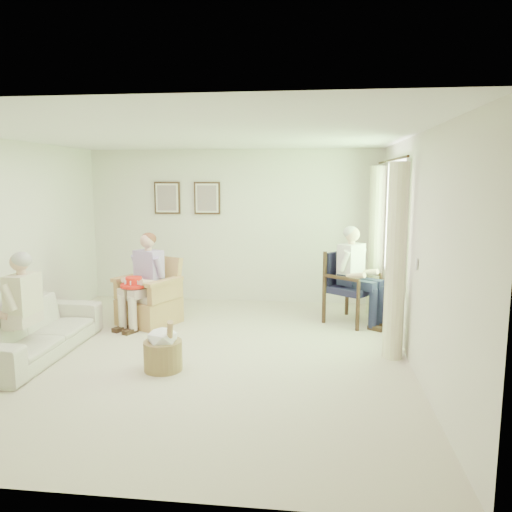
{
  "coord_description": "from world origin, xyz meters",
  "views": [
    {
      "loc": [
        1.39,
        -5.67,
        2.11
      ],
      "look_at": [
        0.58,
        1.1,
        1.05
      ],
      "focal_mm": 35.0,
      "sensor_mm": 36.0,
      "label": 1
    }
  ],
  "objects_px": {
    "sofa": "(34,330)",
    "hatbox": "(163,349)",
    "wood_armchair": "(352,284)",
    "red_hat": "(134,283)",
    "person_wicker": "(146,274)",
    "wicker_armchair": "(150,302)",
    "person_dark": "(354,268)",
    "person_sofa": "(18,302)"
  },
  "relations": [
    {
      "from": "person_wicker",
      "to": "red_hat",
      "type": "relative_size",
      "value": 3.5
    },
    {
      "from": "person_dark",
      "to": "hatbox",
      "type": "xyz_separation_m",
      "value": [
        -2.21,
        -2.06,
        -0.58
      ]
    },
    {
      "from": "person_dark",
      "to": "wicker_armchair",
      "type": "bearing_deg",
      "value": 132.16
    },
    {
      "from": "sofa",
      "to": "hatbox",
      "type": "relative_size",
      "value": 3.32
    },
    {
      "from": "wood_armchair",
      "to": "sofa",
      "type": "bearing_deg",
      "value": 152.86
    },
    {
      "from": "wicker_armchair",
      "to": "sofa",
      "type": "distance_m",
      "value": 1.75
    },
    {
      "from": "person_sofa",
      "to": "hatbox",
      "type": "relative_size",
      "value": 2.02
    },
    {
      "from": "person_wicker",
      "to": "red_hat",
      "type": "xyz_separation_m",
      "value": [
        -0.11,
        -0.18,
        -0.1
      ]
    },
    {
      "from": "wicker_armchair",
      "to": "person_dark",
      "type": "xyz_separation_m",
      "value": [
        2.96,
        0.3,
        0.52
      ]
    },
    {
      "from": "person_wicker",
      "to": "person_dark",
      "type": "xyz_separation_m",
      "value": [
        2.96,
        0.43,
        0.07
      ]
    },
    {
      "from": "person_dark",
      "to": "hatbox",
      "type": "distance_m",
      "value": 3.08
    },
    {
      "from": "hatbox",
      "to": "wicker_armchair",
      "type": "bearing_deg",
      "value": 112.94
    },
    {
      "from": "wicker_armchair",
      "to": "wood_armchair",
      "type": "distance_m",
      "value": 3.01
    },
    {
      "from": "person_dark",
      "to": "red_hat",
      "type": "xyz_separation_m",
      "value": [
        -3.07,
        -0.61,
        -0.17
      ]
    },
    {
      "from": "sofa",
      "to": "hatbox",
      "type": "xyz_separation_m",
      "value": [
        1.69,
        -0.29,
        -0.06
      ]
    },
    {
      "from": "wood_armchair",
      "to": "hatbox",
      "type": "bearing_deg",
      "value": 171.6
    },
    {
      "from": "person_sofa",
      "to": "red_hat",
      "type": "distance_m",
      "value": 1.67
    },
    {
      "from": "wood_armchair",
      "to": "person_sofa",
      "type": "distance_m",
      "value": 4.49
    },
    {
      "from": "wood_armchair",
      "to": "red_hat",
      "type": "xyz_separation_m",
      "value": [
        -3.07,
        -0.78,
        0.09
      ]
    },
    {
      "from": "red_hat",
      "to": "wood_armchair",
      "type": "bearing_deg",
      "value": 14.33
    },
    {
      "from": "wood_armchair",
      "to": "wicker_armchair",
      "type": "bearing_deg",
      "value": 135.41
    },
    {
      "from": "person_sofa",
      "to": "hatbox",
      "type": "bearing_deg",
      "value": 91.22
    },
    {
      "from": "wicker_armchair",
      "to": "hatbox",
      "type": "distance_m",
      "value": 1.91
    },
    {
      "from": "wicker_armchair",
      "to": "person_sofa",
      "type": "bearing_deg",
      "value": -92.55
    },
    {
      "from": "wicker_armchair",
      "to": "red_hat",
      "type": "bearing_deg",
      "value": -84.2
    },
    {
      "from": "red_hat",
      "to": "wicker_armchair",
      "type": "bearing_deg",
      "value": 70.16
    },
    {
      "from": "person_wicker",
      "to": "red_hat",
      "type": "distance_m",
      "value": 0.24
    },
    {
      "from": "wicker_armchair",
      "to": "wood_armchair",
      "type": "height_order",
      "value": "wood_armchair"
    },
    {
      "from": "sofa",
      "to": "person_wicker",
      "type": "xyz_separation_m",
      "value": [
        0.94,
        1.35,
        0.46
      ]
    },
    {
      "from": "wicker_armchair",
      "to": "person_wicker",
      "type": "relative_size",
      "value": 0.73
    },
    {
      "from": "wood_armchair",
      "to": "sofa",
      "type": "relative_size",
      "value": 0.5
    },
    {
      "from": "wicker_armchair",
      "to": "person_sofa",
      "type": "height_order",
      "value": "person_sofa"
    },
    {
      "from": "hatbox",
      "to": "wood_armchair",
      "type": "bearing_deg",
      "value": 45.28
    },
    {
      "from": "sofa",
      "to": "hatbox",
      "type": "distance_m",
      "value": 1.71
    },
    {
      "from": "wicker_armchair",
      "to": "person_wicker",
      "type": "xyz_separation_m",
      "value": [
        0.0,
        -0.13,
        0.45
      ]
    },
    {
      "from": "hatbox",
      "to": "person_dark",
      "type": "bearing_deg",
      "value": 43.0
    },
    {
      "from": "person_wicker",
      "to": "hatbox",
      "type": "xyz_separation_m",
      "value": [
        0.75,
        -1.63,
        -0.52
      ]
    },
    {
      "from": "person_wicker",
      "to": "person_dark",
      "type": "height_order",
      "value": "person_dark"
    },
    {
      "from": "red_hat",
      "to": "person_wicker",
      "type": "bearing_deg",
      "value": 58.44
    },
    {
      "from": "wicker_armchair",
      "to": "wood_armchair",
      "type": "bearing_deg",
      "value": 34.72
    },
    {
      "from": "wicker_armchair",
      "to": "sofa",
      "type": "relative_size",
      "value": 0.46
    },
    {
      "from": "person_sofa",
      "to": "hatbox",
      "type": "distance_m",
      "value": 1.75
    }
  ]
}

